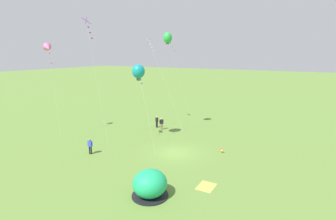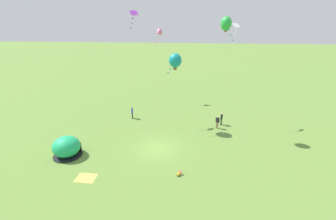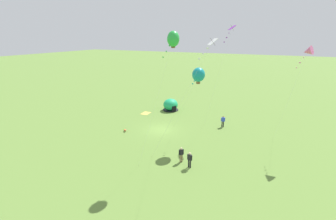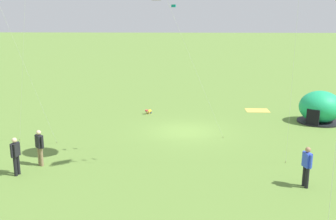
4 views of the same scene
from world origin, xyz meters
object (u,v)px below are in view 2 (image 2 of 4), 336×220
(kite_white, at_px, (236,30))
(popup_tent, at_px, (67,147))
(kite_purple, at_px, (133,17))
(kite_teal, at_px, (175,61))
(person_watching_sky, at_px, (217,121))
(kite_pink, at_px, (158,33))
(person_with_toddler, at_px, (132,112))
(toddler_crawling, at_px, (179,174))
(person_far_back, at_px, (222,118))
(kite_green, at_px, (226,24))

(kite_white, bearing_deg, popup_tent, -146.98)
(kite_purple, bearing_deg, kite_teal, -22.77)
(person_watching_sky, distance_m, kite_purple, 16.64)
(popup_tent, height_order, kite_pink, kite_pink)
(person_with_toddler, bearing_deg, kite_purple, 11.60)
(toddler_crawling, relative_size, kite_pink, 0.04)
(toddler_crawling, xyz_separation_m, kite_teal, (-1.35, 10.05, 8.39))
(person_far_back, bearing_deg, kite_pink, 135.82)
(kite_white, bearing_deg, kite_teal, -157.26)
(kite_teal, bearing_deg, person_far_back, 12.58)
(popup_tent, xyz_separation_m, kite_teal, (10.15, 8.21, 7.57))
(kite_pink, bearing_deg, kite_white, -36.57)
(person_with_toddler, height_order, person_watching_sky, same)
(popup_tent, xyz_separation_m, person_far_back, (16.25, 9.58, -0.03))
(person_with_toddler, xyz_separation_m, kite_white, (13.24, 0.85, 10.99))
(toddler_crawling, relative_size, kite_teal, 0.06)
(kite_green, bearing_deg, kite_teal, 170.76)
(person_far_back, distance_m, kite_green, 11.89)
(popup_tent, height_order, person_with_toddler, popup_tent)
(toddler_crawling, xyz_separation_m, person_watching_sky, (4.12, 10.23, 0.79))
(kite_teal, distance_m, kite_green, 6.80)
(person_watching_sky, xyz_separation_m, kite_purple, (-10.87, 2.08, 12.43))
(person_far_back, relative_size, kite_green, 0.13)
(kite_purple, height_order, kite_white, kite_purple)
(kite_pink, bearing_deg, kite_green, -52.28)
(kite_teal, bearing_deg, kite_pink, 108.90)
(popup_tent, bearing_deg, kite_green, 25.28)
(person_far_back, xyz_separation_m, kite_teal, (-6.11, -1.36, 7.60))
(popup_tent, relative_size, kite_green, 0.21)
(person_with_toddler, relative_size, kite_purple, 0.12)
(kite_pink, relative_size, kite_green, 0.89)
(person_watching_sky, xyz_separation_m, kite_white, (1.55, 2.76, 10.99))
(popup_tent, relative_size, kite_teal, 0.30)
(toddler_crawling, relative_size, kite_white, 0.04)
(person_watching_sky, distance_m, person_far_back, 1.34)
(popup_tent, bearing_deg, toddler_crawling, -9.06)
(toddler_crawling, height_order, person_watching_sky, person_watching_sky)
(kite_purple, xyz_separation_m, kite_white, (12.42, 0.68, -1.44))
(kite_purple, relative_size, kite_green, 1.07)
(person_watching_sky, xyz_separation_m, kite_green, (-0.09, -1.06, 11.65))
(kite_green, bearing_deg, person_with_toddler, 165.64)
(kite_white, bearing_deg, person_with_toddler, -176.32)
(person_far_back, height_order, kite_green, kite_green)
(popup_tent, height_order, kite_teal, kite_teal)
(popup_tent, bearing_deg, kite_white, 33.02)
(kite_green, bearing_deg, popup_tent, -154.72)
(kite_pink, bearing_deg, kite_purple, -100.76)
(popup_tent, distance_m, person_far_back, 18.86)
(popup_tent, height_order, kite_purple, kite_purple)
(person_far_back, xyz_separation_m, kite_pink, (-9.85, 9.57, 10.33))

